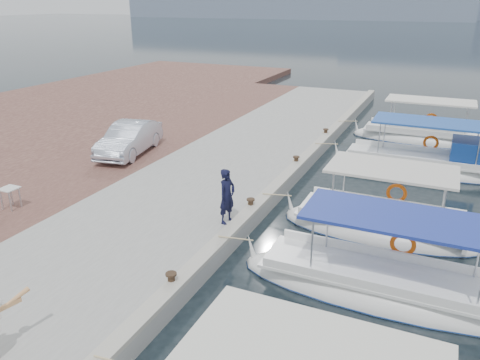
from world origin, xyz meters
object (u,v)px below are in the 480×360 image
object	(u,v)px
fishing_caique_b	(382,290)
fisherman	(227,196)
fishing_caique_e	(422,139)
fishing_caique_c	(380,228)
parked_car	(129,139)
fishing_caique_d	(422,166)

from	to	relation	value
fishing_caique_b	fisherman	distance (m)	5.28
fishing_caique_e	fisherman	distance (m)	14.81
fishing_caique_c	parked_car	size ratio (longest dim) A/B	1.50
fishing_caique_e	fisherman	xyz separation A→B (m)	(-4.82, -13.95, 1.26)
fishing_caique_d	fishing_caique_e	distance (m)	4.87
fishing_caique_c	fishing_caique_d	world-z (taller)	same
fishing_caique_c	fishing_caique_d	xyz separation A→B (m)	(0.80, 6.82, 0.06)
fishing_caique_b	fishing_caique_c	world-z (taller)	same
parked_car	fishing_caique_e	bearing A→B (deg)	27.74
fishing_caique_b	parked_car	world-z (taller)	fishing_caique_b
fishing_caique_b	fishing_caique_c	size ratio (longest dim) A/B	1.18
fishing_caique_c	fishing_caique_e	xyz separation A→B (m)	(0.43, 11.67, -0.00)
fishing_caique_c	fishing_caique_b	bearing A→B (deg)	-80.46
parked_car	fishing_caique_c	bearing A→B (deg)	-21.73
fishing_caique_c	fishing_caique_e	bearing A→B (deg)	87.87
fisherman	parked_car	world-z (taller)	fisherman
fishing_caique_e	fisherman	world-z (taller)	fisherman
fishing_caique_c	fisherman	world-z (taller)	fisherman
fisherman	parked_car	size ratio (longest dim) A/B	0.41
fishing_caique_b	parked_car	bearing A→B (deg)	154.38
fishing_caique_c	fishing_caique_e	world-z (taller)	same
fishing_caique_b	fishing_caique_d	size ratio (longest dim) A/B	0.97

